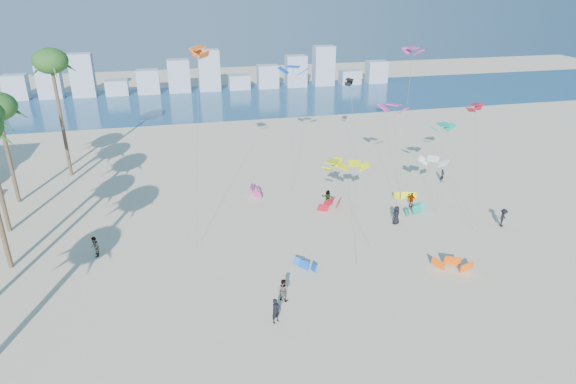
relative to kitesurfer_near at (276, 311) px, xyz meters
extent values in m
plane|color=beige|center=(0.63, -4.02, -0.95)|extent=(220.00, 220.00, 0.00)
plane|color=navy|center=(0.63, 67.98, -0.94)|extent=(220.00, 220.00, 0.00)
imported|color=black|center=(0.00, 0.00, 0.00)|extent=(0.83, 0.76, 1.89)
imported|color=gray|center=(1.05, 2.45, -0.06)|extent=(1.08, 1.08, 1.76)
imported|color=black|center=(14.46, 12.11, -0.02)|extent=(1.08, 0.94, 1.86)
imported|color=gray|center=(17.67, 15.46, -0.17)|extent=(0.93, 0.88, 1.55)
imported|color=black|center=(24.24, 9.28, -0.03)|extent=(1.35, 1.26, 1.83)
imported|color=gray|center=(9.28, 17.79, -0.11)|extent=(1.56, 1.30, 1.68)
imported|color=black|center=(24.24, 20.93, -0.18)|extent=(0.66, 0.58, 1.54)
imported|color=gray|center=(-13.34, 12.22, -0.02)|extent=(0.74, 0.93, 1.85)
cylinder|color=#595959|center=(8.84, 9.53, 2.80)|extent=(3.03, 2.74, 7.50)
cylinder|color=#595959|center=(15.67, 15.41, 4.35)|extent=(0.30, 3.41, 10.59)
cylinder|color=#595959|center=(19.89, 14.42, 3.39)|extent=(0.96, 2.32, 8.69)
cylinder|color=#595959|center=(-3.98, 13.82, 7.40)|extent=(1.65, 4.62, 16.70)
cylinder|color=#595959|center=(15.63, 27.84, 4.45)|extent=(0.94, 2.64, 10.80)
cylinder|color=#595959|center=(20.46, 12.47, 1.63)|extent=(1.70, 6.02, 5.18)
cylinder|color=#595959|center=(6.82, 23.61, 5.71)|extent=(0.70, 2.46, 13.33)
cylinder|color=#595959|center=(22.91, 12.94, 4.27)|extent=(1.75, 6.02, 10.44)
cylinder|color=#595959|center=(8.54, 7.81, 2.84)|extent=(0.81, 3.97, 7.58)
cylinder|color=#595959|center=(19.46, 22.04, 6.53)|extent=(2.28, 4.49, 14.96)
cylinder|color=brown|center=(-22.73, 25.98, 4.24)|extent=(0.40, 0.40, 10.38)
cylinder|color=brown|center=(-18.53, 32.98, 5.86)|extent=(0.40, 0.40, 13.61)
ellipsoid|color=#23511C|center=(-18.53, 32.98, 12.66)|extent=(3.80, 3.80, 2.85)
cube|color=#9EADBF|center=(-35.17, 77.98, 1.45)|extent=(4.40, 3.00, 4.80)
cube|color=#9EADBF|center=(-28.97, 77.98, 2.35)|extent=(4.40, 3.00, 6.60)
cube|color=#9EADBF|center=(-22.77, 77.98, 3.25)|extent=(4.40, 3.00, 8.40)
cube|color=#9EADBF|center=(-16.57, 77.98, 0.55)|extent=(4.40, 3.00, 3.00)
cube|color=#9EADBF|center=(-10.37, 77.98, 1.45)|extent=(4.40, 3.00, 4.80)
cube|color=#9EADBF|center=(-4.17, 77.98, 2.35)|extent=(4.40, 3.00, 6.60)
cube|color=#9EADBF|center=(2.03, 77.98, 3.25)|extent=(4.40, 3.00, 8.40)
cube|color=#9EADBF|center=(8.23, 77.98, 0.55)|extent=(4.40, 3.00, 3.00)
cube|color=#9EADBF|center=(14.43, 77.98, 1.45)|extent=(4.40, 3.00, 4.80)
cube|color=#9EADBF|center=(20.63, 77.98, 2.35)|extent=(4.40, 3.00, 6.60)
cube|color=#9EADBF|center=(26.83, 77.98, 3.25)|extent=(4.40, 3.00, 8.40)
cube|color=#9EADBF|center=(33.03, 77.98, 0.55)|extent=(4.40, 3.00, 3.00)
cube|color=#9EADBF|center=(39.23, 77.98, 1.45)|extent=(4.40, 3.00, 4.80)
camera|label=1|loc=(-5.56, -27.85, 21.36)|focal=31.12mm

